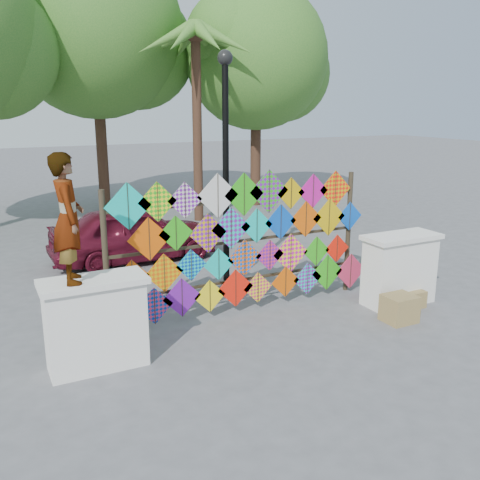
# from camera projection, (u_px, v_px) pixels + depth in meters

# --- Properties ---
(ground) EXTENTS (80.00, 80.00, 0.00)m
(ground) POSITION_uv_depth(u_px,v_px,m) (262.00, 326.00, 8.74)
(ground) COLOR slate
(ground) RESTS_ON ground
(parapet_left) EXTENTS (1.40, 0.65, 1.28)m
(parapet_left) POSITION_uv_depth(u_px,v_px,m) (96.00, 323.00, 7.23)
(parapet_left) COLOR white
(parapet_left) RESTS_ON ground
(parapet_right) EXTENTS (1.40, 0.65, 1.28)m
(parapet_right) POSITION_uv_depth(u_px,v_px,m) (399.00, 269.00, 9.59)
(parapet_right) COLOR white
(parapet_right) RESTS_ON ground
(kite_rack) EXTENTS (4.95, 0.24, 2.45)m
(kite_rack) POSITION_uv_depth(u_px,v_px,m) (247.00, 241.00, 9.10)
(kite_rack) COLOR #31281B
(kite_rack) RESTS_ON ground
(tree_mid) EXTENTS (6.30, 5.60, 8.61)m
(tree_mid) POSITION_uv_depth(u_px,v_px,m) (98.00, 30.00, 16.88)
(tree_mid) COLOR #4E3021
(tree_mid) RESTS_ON ground
(tree_east) EXTENTS (5.40, 4.80, 7.42)m
(tree_east) POSITION_uv_depth(u_px,v_px,m) (258.00, 58.00, 17.96)
(tree_east) COLOR #4E3021
(tree_east) RESTS_ON ground
(palm_tree) EXTENTS (3.62, 3.62, 5.83)m
(palm_tree) POSITION_uv_depth(u_px,v_px,m) (196.00, 52.00, 15.38)
(palm_tree) COLOR #4E3021
(palm_tree) RESTS_ON ground
(vendor_woman) EXTENTS (0.45, 0.65, 1.68)m
(vendor_woman) POSITION_uv_depth(u_px,v_px,m) (68.00, 219.00, 6.75)
(vendor_woman) COLOR #99999E
(vendor_woman) RESTS_ON parapet_left
(sedan) EXTENTS (3.81, 1.59, 1.29)m
(sedan) POSITION_uv_depth(u_px,v_px,m) (134.00, 233.00, 12.23)
(sedan) COLOR maroon
(sedan) RESTS_ON ground
(lamppost) EXTENTS (0.28, 0.28, 4.46)m
(lamppost) POSITION_uv_depth(u_px,v_px,m) (226.00, 150.00, 9.93)
(lamppost) COLOR black
(lamppost) RESTS_ON ground
(cardboard_box_near) EXTENTS (0.51, 0.45, 0.45)m
(cardboard_box_near) POSITION_uv_depth(u_px,v_px,m) (399.00, 309.00, 8.87)
(cardboard_box_near) COLOR #A0834D
(cardboard_box_near) RESTS_ON ground
(cardboard_box_far) EXTENTS (0.36, 0.33, 0.30)m
(cardboard_box_far) POSITION_uv_depth(u_px,v_px,m) (413.00, 298.00, 9.53)
(cardboard_box_far) COLOR #A0834D
(cardboard_box_far) RESTS_ON ground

